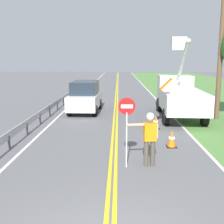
% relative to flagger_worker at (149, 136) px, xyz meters
% --- Properties ---
extents(centerline_yellow_left, '(0.11, 110.00, 0.01)m').
position_rel_flagger_worker_xyz_m(centerline_yellow_left, '(-1.29, 15.35, -1.04)').
color(centerline_yellow_left, yellow).
rests_on(centerline_yellow_left, ground).
extents(centerline_yellow_right, '(0.11, 110.00, 0.01)m').
position_rel_flagger_worker_xyz_m(centerline_yellow_right, '(-1.11, 15.35, -1.04)').
color(centerline_yellow_right, yellow).
rests_on(centerline_yellow_right, ground).
extents(edge_line_right, '(0.12, 110.00, 0.01)m').
position_rel_flagger_worker_xyz_m(edge_line_right, '(2.40, 15.35, -1.04)').
color(edge_line_right, silver).
rests_on(edge_line_right, ground).
extents(edge_line_left, '(0.12, 110.00, 0.01)m').
position_rel_flagger_worker_xyz_m(edge_line_left, '(-4.80, 15.35, -1.04)').
color(edge_line_left, silver).
rests_on(edge_line_left, ground).
extents(flagger_worker, '(1.08, 0.31, 1.83)m').
position_rel_flagger_worker_xyz_m(flagger_worker, '(0.00, 0.00, 0.00)').
color(flagger_worker, '#474238').
rests_on(flagger_worker, ground).
extents(stop_sign_paddle, '(0.56, 0.04, 2.33)m').
position_rel_flagger_worker_xyz_m(stop_sign_paddle, '(-0.76, -0.11, 0.66)').
color(stop_sign_paddle, silver).
rests_on(stop_sign_paddle, ground).
extents(utility_bucket_truck, '(2.97, 6.91, 4.93)m').
position_rel_flagger_worker_xyz_m(utility_bucket_truck, '(2.73, 8.68, 0.35)').
color(utility_bucket_truck, silver).
rests_on(utility_bucket_truck, ground).
extents(oncoming_suv_nearest, '(2.02, 4.65, 2.10)m').
position_rel_flagger_worker_xyz_m(oncoming_suv_nearest, '(-3.29, 10.05, 0.01)').
color(oncoming_suv_nearest, silver).
rests_on(oncoming_suv_nearest, ground).
extents(utility_pole_near, '(1.80, 0.28, 7.97)m').
position_rel_flagger_worker_xyz_m(utility_pole_near, '(4.88, 7.89, 3.12)').
color(utility_pole_near, brown).
rests_on(utility_pole_near, ground).
extents(traffic_cone_lead, '(0.40, 0.40, 0.70)m').
position_rel_flagger_worker_xyz_m(traffic_cone_lead, '(1.15, 2.14, -0.71)').
color(traffic_cone_lead, orange).
rests_on(traffic_cone_lead, ground).
extents(traffic_cone_mid, '(0.40, 0.40, 0.70)m').
position_rel_flagger_worker_xyz_m(traffic_cone_mid, '(0.90, 5.32, -0.71)').
color(traffic_cone_mid, orange).
rests_on(traffic_cone_mid, ground).
extents(guardrail_left_shoulder, '(0.10, 32.00, 0.71)m').
position_rel_flagger_worker_xyz_m(guardrail_left_shoulder, '(-5.40, 12.00, -0.53)').
color(guardrail_left_shoulder, '#9EA0A3').
rests_on(guardrail_left_shoulder, ground).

